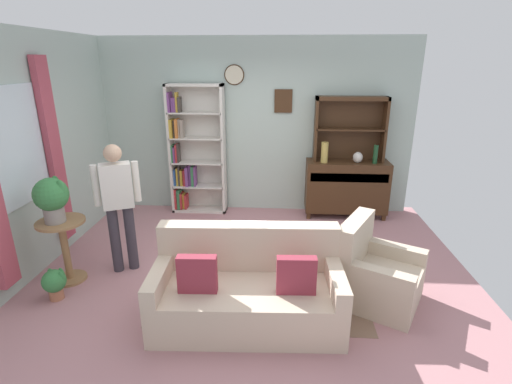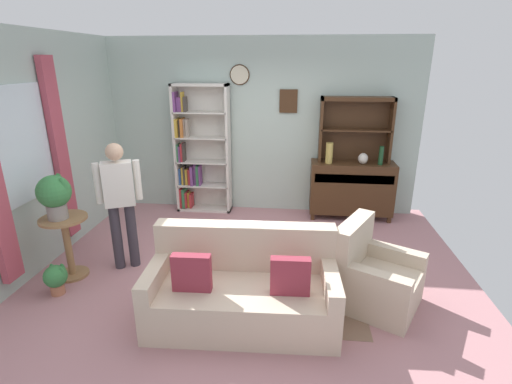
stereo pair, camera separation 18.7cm
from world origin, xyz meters
name	(u,v)px [view 1 (the left image)]	position (x,y,z in m)	size (l,w,h in m)	color
ground_plane	(247,271)	(0.00, 0.00, -0.01)	(5.40, 4.60, 0.02)	#B27A7F
wall_back	(257,127)	(0.00, 2.13, 1.41)	(5.00, 0.09, 2.80)	#ADC1B7
wall_left	(26,157)	(-2.52, -0.03, 1.40)	(0.16, 4.20, 2.80)	#ADC1B7
area_rug	(262,284)	(0.20, -0.30, 0.00)	(2.25, 1.68, 0.01)	#846651
bookshelf	(193,153)	(-1.05, 1.94, 1.00)	(0.90, 0.30, 2.10)	silver
sideboard	(346,186)	(1.46, 1.86, 0.51)	(1.30, 0.45, 0.92)	#422816
sideboard_hutch	(350,120)	(1.46, 1.97, 1.56)	(1.10, 0.26, 1.00)	#422816
vase_tall	(325,152)	(1.07, 1.78, 1.08)	(0.11, 0.11, 0.32)	tan
vase_round	(358,157)	(1.59, 1.79, 1.01)	(0.15, 0.15, 0.17)	beige
bottle_wine	(375,154)	(1.85, 1.77, 1.06)	(0.07, 0.07, 0.29)	#194223
couch_floral	(248,291)	(0.09, -0.91, 0.31)	(1.83, 0.92, 0.90)	beige
armchair_floral	(375,276)	(1.41, -0.51, 0.29)	(1.04, 1.03, 0.88)	beige
plant_stand	(65,244)	(-2.05, -0.34, 0.46)	(0.52, 0.52, 0.75)	#997047
potted_plant_large	(52,197)	(-2.08, -0.37, 1.04)	(0.36, 0.36, 0.50)	gray
potted_plant_small	(55,282)	(-2.00, -0.71, 0.20)	(0.25, 0.25, 0.34)	#AD6B4C
person_reading	(118,200)	(-1.49, -0.05, 0.91)	(0.51, 0.32, 1.56)	#38333D
coffee_table	(267,249)	(0.25, -0.10, 0.35)	(0.80, 0.50, 0.42)	#422816
book_stack	(259,239)	(0.15, -0.03, 0.45)	(0.17, 0.13, 0.06)	#CC7233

